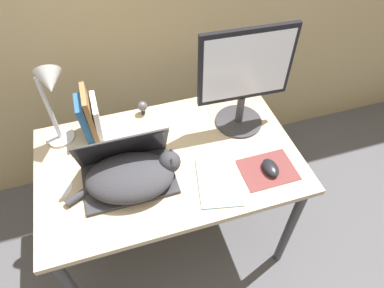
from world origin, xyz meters
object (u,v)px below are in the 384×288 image
Objects in this scene: webcam at (142,107)px; cd_disc at (57,188)px; laptop at (127,170)px; book_row at (90,117)px; computer_mouse at (271,168)px; external_monitor at (245,77)px; desk_lamp at (52,95)px; notepad at (219,181)px; cat at (132,176)px.

cd_disc is (-0.44, -0.34, -0.05)m from webcam.
book_row reaches higher than laptop.
cd_disc is at bearing 168.66° from computer_mouse.
external_monitor reaches higher than desk_lamp.
external_monitor reaches higher than computer_mouse.
laptop is 0.90× the size of desk_lamp.
notepad is at bearing -43.05° from book_row.
desk_lamp is (-0.12, -0.01, 0.17)m from book_row.
desk_lamp is (-0.82, 0.44, 0.26)m from computer_mouse.
desk_lamp is at bearing 128.25° from laptop.
book_row reaches higher than notepad.
cd_disc is at bearing 165.63° from cat.
desk_lamp reaches higher than notepad.
desk_lamp is 3.51× the size of cd_disc.
laptop is at bearing -5.80° from cd_disc.
book_row is (-0.11, 0.30, 0.06)m from laptop.
computer_mouse reaches higher than notepad.
computer_mouse is at bearing -11.34° from cd_disc.
computer_mouse is at bearing -32.66° from book_row.
laptop is at bearing 106.43° from cat.
laptop is 0.44m from desk_lamp.
cat reaches higher than notepad.
webcam is 0.56m from cd_disc.
book_row is at bearing 147.34° from computer_mouse.
external_monitor reaches higher than cd_disc.
cd_disc is (-0.30, 0.03, -0.05)m from laptop.
computer_mouse is at bearing -9.68° from cat.
notepad is 2.44× the size of cd_disc.
book_row is at bearing 109.93° from laptop.
notepad is (0.47, -0.44, -0.10)m from book_row.
cd_disc is (-0.66, 0.17, -0.00)m from notepad.
computer_mouse is (0.59, -0.15, -0.03)m from laptop.
external_monitor is 0.92m from cd_disc.
book_row reaches higher than computer_mouse.
cat reaches higher than computer_mouse.
cd_disc is (-0.87, -0.14, -0.27)m from external_monitor.
external_monitor is at bearing 92.88° from computer_mouse.
external_monitor is at bearing -8.31° from desk_lamp.
desk_lamp is 0.78m from notepad.
notepad is (0.59, -0.43, -0.28)m from desk_lamp.
webcam is at bearing 130.92° from computer_mouse.
external_monitor is 0.72m from book_row.
external_monitor is 0.41m from computer_mouse.
cd_disc is at bearing -124.32° from book_row.
laptop is 0.30m from cd_disc.
external_monitor is 0.81m from desk_lamp.
laptop reaches higher than cat.
webcam is (0.25, 0.07, -0.06)m from book_row.
desk_lamp is (-0.24, 0.34, 0.22)m from cat.
computer_mouse is 0.84× the size of cd_disc.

